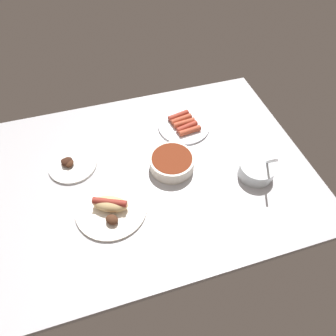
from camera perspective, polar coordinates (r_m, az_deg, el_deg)
ground_plane at (r=115.97cm, az=-2.61°, el=-0.73°), size 120.00×90.00×3.00cm
plate_grilled_meat at (r=121.29cm, az=-18.25°, el=0.74°), size 18.84×18.84×3.77cm
plate_sausages at (r=130.15cm, az=3.12°, el=8.41°), size 22.73×22.73×3.43cm
bowl_chili at (r=113.19cm, az=0.76°, el=1.17°), size 17.37×17.37×5.39cm
plate_hotdog_assembled at (r=105.17cm, az=-11.04°, el=-7.43°), size 25.42×25.42×5.61cm
bowl_coleslaw at (r=115.76cm, az=16.87°, el=-0.28°), size 13.33×13.33×15.36cm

